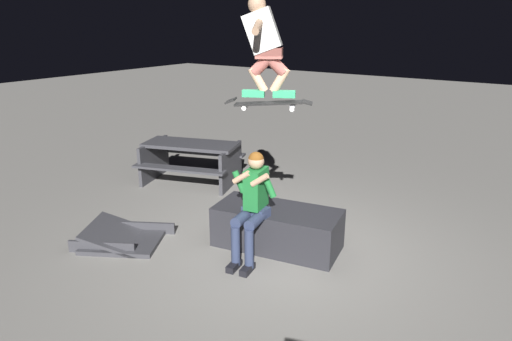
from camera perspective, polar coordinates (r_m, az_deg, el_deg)
name	(u,v)px	position (r m, az deg, el deg)	size (l,w,h in m)	color
ground_plane	(282,252)	(6.07, 3.25, -10.10)	(40.00, 40.00, 0.00)	gray
ledge_box_main	(277,228)	(6.09, 2.66, -7.17)	(1.64, 0.72, 0.54)	#28282D
person_sitting_on_ledge	(252,201)	(5.59, -0.47, -3.87)	(0.60, 0.78, 1.38)	#2D3856
skateboard	(269,103)	(5.40, 1.59, 8.38)	(1.00, 0.64, 0.13)	black
skater_airborne	(264,43)	(5.34, 1.03, 15.68)	(0.62, 0.83, 1.12)	#2D9E66
kicker_ramp	(124,239)	(6.52, -16.16, -8.18)	(1.26, 1.21, 0.35)	#38383D
picnic_table_back	(191,156)	(8.51, -8.09, 1.79)	(2.04, 1.81, 0.75)	#38383D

